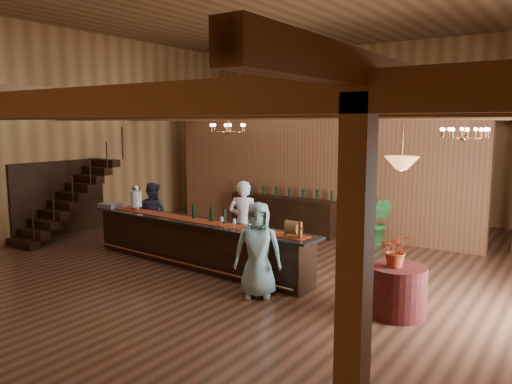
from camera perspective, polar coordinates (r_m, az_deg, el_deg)
The scene contains 26 objects.
floor at distance 10.83m, azimuth 0.03°, elevation -8.19°, with size 14.00×14.00×0.00m, color brown.
wall_back at distance 16.69m, azimuth 13.62°, elevation 6.81°, with size 12.00×0.10×5.50m, color #AE8246.
wall_left at distance 14.62m, azimuth -20.04°, elevation 6.44°, with size 0.10×14.00×5.50m, color #AE8246.
beam_grid at distance 10.83m, azimuth 1.54°, elevation 9.16°, with size 11.90×13.90×0.39m.
support_posts at distance 10.09m, azimuth -1.55°, elevation -0.09°, with size 9.20×10.20×3.20m.
partition_wall at distance 13.76m, azimuth 6.43°, elevation 1.79°, with size 9.00×0.18×3.10m, color brown.
staircase at distance 13.89m, azimuth -20.81°, elevation -0.91°, with size 1.00×2.80×2.00m.
backroom_boxes at distance 15.60m, azimuth 10.44°, elevation -1.36°, with size 4.10×0.60×1.10m.
tasting_bar at distance 10.64m, azimuth -6.96°, elevation -5.78°, with size 5.91×1.17×0.99m.
beverage_dispenser at distance 11.97m, azimuth -13.54°, elevation -0.66°, with size 0.26×0.26×0.60m.
glass_rack_tray at distance 12.58m, azimuth -16.09°, elevation -1.44°, with size 0.50×0.50×0.10m, color gray.
raffle_drum at distance 8.90m, azimuth 4.27°, elevation -4.10°, with size 0.34×0.24×0.30m.
bar_bottle_0 at distance 10.69m, azimuth -7.16°, elevation -2.26°, with size 0.07×0.07×0.30m, color black.
bar_bottle_1 at distance 10.34m, azimuth -5.15°, elevation -2.57°, with size 0.07×0.07×0.30m, color black.
bar_bottle_2 at distance 10.10m, azimuth -3.64°, elevation -2.81°, with size 0.07×0.07×0.30m, color black.
backbar_shelf at distance 14.03m, azimuth 3.07°, elevation -2.49°, with size 3.39×0.53×0.95m, color black.
round_table at distance 8.26m, azimuth 15.76°, elevation -10.79°, with size 0.92×0.92×0.79m, color #3A0F18.
chandelier_left at distance 10.90m, azimuth -3.22°, elevation 7.35°, with size 0.80×0.80×0.45m.
chandelier_right at distance 9.53m, azimuth 22.71°, elevation 6.29°, with size 0.80×0.80×0.52m.
pendant_lamp at distance 7.86m, azimuth 16.31°, elevation 3.21°, with size 0.52×0.52×0.90m.
bartender at distance 10.69m, azimuth -1.42°, elevation -3.46°, with size 0.65×0.43×1.79m, color white.
staff_second at distance 12.34m, azimuth -11.69°, elevation -2.58°, with size 0.77×0.60×1.59m, color #29283D.
guest at distance 8.63m, azimuth 0.22°, elevation -6.64°, with size 0.82×0.53×1.67m, color #90C2C7.
floor_plant at distance 12.66m, azimuth 13.77°, elevation -3.30°, with size 0.65×0.53×1.19m, color #2A6A29.
table_flowers at distance 8.02m, azimuth 15.77°, elevation -6.42°, with size 0.48×0.41×0.53m, color #AC381C.
table_vase at distance 8.05m, azimuth 15.81°, elevation -7.23°, with size 0.15×0.15×0.30m, color #A87146.
Camera 1 is at (5.79, -8.65, 3.00)m, focal length 35.00 mm.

